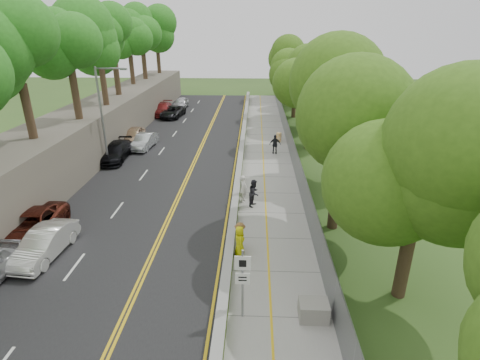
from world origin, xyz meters
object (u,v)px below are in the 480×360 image
construction_barrel (279,137)px  painter_0 (240,241)px  streetlight (104,111)px  signpost (243,277)px  concrete_block (314,310)px  person_far (275,144)px  car_2 (32,226)px  car_1 (45,244)px

construction_barrel → painter_0: 20.57m
streetlight → signpost: (11.51, -17.02, -2.68)m
streetlight → construction_barrel: streetlight is taller
signpost → painter_0: signpost is taller
concrete_block → person_far: (-0.59, 20.62, 0.49)m
signpost → car_2: size_ratio=0.58×
construction_barrel → car_2: bearing=-127.1°
signpost → person_far: size_ratio=1.76×
person_far → signpost: bearing=85.8°
car_1 → streetlight: bearing=100.6°
car_1 → person_far: person_far is taller
person_far → streetlight: bearing=16.7°
streetlight → car_1: size_ratio=1.87×
construction_barrel → concrete_block: 24.62m
construction_barrel → signpost: bearing=-96.5°
construction_barrel → streetlight: bearing=-152.0°
construction_barrel → concrete_block: bearing=-90.0°
concrete_block → car_1: (-12.86, 3.86, 0.31)m
concrete_block → car_2: car_2 is taller
car_2 → painter_0: painter_0 is taller
construction_barrel → car_1: car_1 is taller
car_2 → painter_0: 11.42m
signpost → car_2: (-11.65, 5.54, -1.19)m
concrete_block → person_far: size_ratio=0.66×
construction_barrel → concrete_block: size_ratio=0.75×
signpost → construction_barrel: signpost is taller
car_1 → person_far: bearing=58.0°
signpost → concrete_block: bearing=0.4°
streetlight → painter_0: 17.37m
streetlight → signpost: streetlight is taller
construction_barrel → concrete_block: (0.01, -24.62, -0.05)m
construction_barrel → car_1: size_ratio=0.20×
signpost → construction_barrel: 24.84m
concrete_block → signpost: bearing=-179.6°
car_2 → person_far: (13.87, 15.09, 0.15)m
construction_barrel → car_2: car_2 is taller
construction_barrel → car_1: (-12.85, -20.76, 0.26)m
streetlight → signpost: bearing=-55.9°
car_2 → painter_0: bearing=-11.8°
signpost → car_2: signpost is taller
streetlight → signpost: 20.72m
car_2 → car_1: bearing=-51.7°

